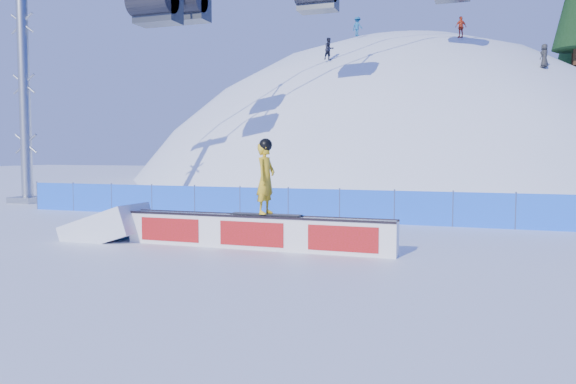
% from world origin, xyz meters
% --- Properties ---
extents(ground, '(160.00, 160.00, 0.00)m').
position_xyz_m(ground, '(0.00, 0.00, 0.00)').
color(ground, white).
rests_on(ground, ground).
extents(snow_hill, '(64.00, 64.00, 64.00)m').
position_xyz_m(snow_hill, '(0.00, 42.00, -18.00)').
color(snow_hill, white).
rests_on(snow_hill, ground).
extents(safety_fence, '(22.05, 0.05, 1.30)m').
position_xyz_m(safety_fence, '(0.00, 4.50, 0.60)').
color(safety_fence, blue).
rests_on(safety_fence, ground).
extents(rail_box, '(7.52, 0.53, 0.90)m').
position_xyz_m(rail_box, '(2.31, -1.85, 0.44)').
color(rail_box, white).
rests_on(rail_box, ground).
extents(snow_ramp, '(2.40, 1.50, 1.50)m').
position_xyz_m(snow_ramp, '(-2.40, -1.85, 0.00)').
color(snow_ramp, white).
rests_on(snow_ramp, ground).
extents(snowboarder, '(1.93, 0.72, 2.01)m').
position_xyz_m(snowboarder, '(2.62, -1.85, 1.89)').
color(snowboarder, black).
rests_on(snowboarder, rail_box).
extents(distant_skiers, '(16.05, 8.34, 5.73)m').
position_xyz_m(distant_skiers, '(1.90, 30.11, 11.62)').
color(distant_skiers, black).
rests_on(distant_skiers, ground).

